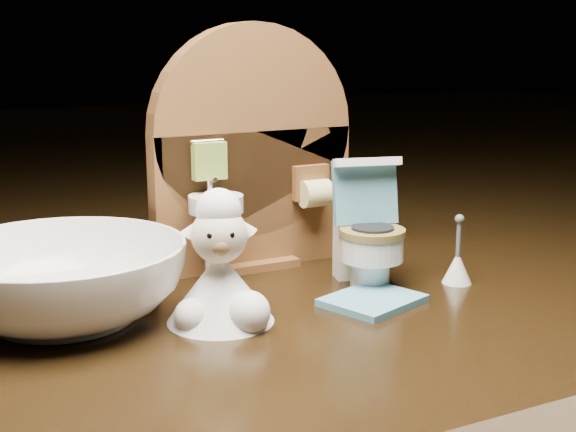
% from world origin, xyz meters
% --- Properties ---
extents(backdrop_panel, '(0.13, 0.05, 0.15)m').
position_xyz_m(backdrop_panel, '(-0.00, 0.06, 0.07)').
color(backdrop_panel, brown).
rests_on(backdrop_panel, ground).
extents(toy_toilet, '(0.04, 0.05, 0.07)m').
position_xyz_m(toy_toilet, '(0.04, 0.00, 0.03)').
color(toy_toilet, white).
rests_on(toy_toilet, ground).
extents(bath_mat, '(0.06, 0.05, 0.00)m').
position_xyz_m(bath_mat, '(0.03, -0.03, 0.00)').
color(bath_mat, '#5194AF').
rests_on(bath_mat, ground).
extents(toilet_brush, '(0.02, 0.02, 0.04)m').
position_xyz_m(toilet_brush, '(0.09, -0.02, 0.01)').
color(toilet_brush, white).
rests_on(toilet_brush, ground).
extents(plush_lamb, '(0.06, 0.06, 0.07)m').
position_xyz_m(plush_lamb, '(-0.06, -0.02, 0.02)').
color(plush_lamb, white).
rests_on(plush_lamb, ground).
extents(ceramic_bowl, '(0.13, 0.13, 0.04)m').
position_xyz_m(ceramic_bowl, '(-0.13, 0.02, 0.02)').
color(ceramic_bowl, white).
rests_on(ceramic_bowl, ground).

